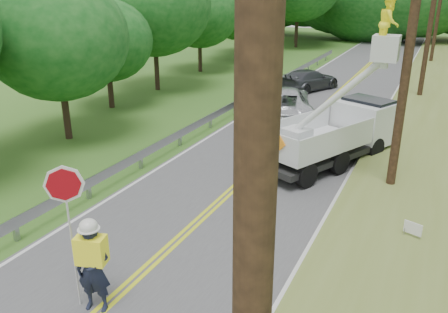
% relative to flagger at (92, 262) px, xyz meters
% --- Properties ---
extents(ground, '(140.00, 140.00, 0.00)m').
position_rel_flagger_xyz_m(ground, '(0.12, 0.32, -1.22)').
color(ground, '#315D21').
rests_on(ground, ground).
extents(road, '(7.20, 96.00, 0.03)m').
position_rel_flagger_xyz_m(road, '(0.12, 14.32, -1.21)').
color(road, '#4D4D50').
rests_on(road, ground).
extents(guardrail, '(0.18, 48.00, 0.77)m').
position_rel_flagger_xyz_m(guardrail, '(-3.90, 15.22, -0.66)').
color(guardrail, '#939499').
rests_on(guardrail, ground).
extents(utility_poles, '(1.60, 43.30, 10.00)m').
position_rel_flagger_xyz_m(utility_poles, '(5.12, 17.33, 4.05)').
color(utility_poles, black).
rests_on(utility_poles, ground).
extents(flagger, '(1.21, 0.67, 3.38)m').
position_rel_flagger_xyz_m(flagger, '(0.00, 0.00, 0.00)').
color(flagger, '#191E33').
rests_on(flagger, road).
extents(bucket_truck, '(4.61, 6.83, 6.46)m').
position_rel_flagger_xyz_m(bucket_truck, '(3.03, 11.58, 0.27)').
color(bucket_truck, black).
rests_on(bucket_truck, road).
extents(suv_silver, '(5.10, 7.18, 1.82)m').
position_rel_flagger_xyz_m(suv_silver, '(-1.18, 16.06, -0.29)').
color(suv_silver, silver).
rests_on(suv_silver, road).
extents(suv_darkgrey, '(3.73, 5.17, 1.39)m').
position_rel_flagger_xyz_m(suv_darkgrey, '(-1.87, 23.96, -0.50)').
color(suv_darkgrey, '#3D4046').
rests_on(suv_darkgrey, road).
extents(stop_sign_permanent, '(0.45, 0.31, 2.47)m').
position_rel_flagger_xyz_m(stop_sign_permanent, '(-4.47, 19.32, 0.42)').
color(stop_sign_permanent, '#939499').
rests_on(stop_sign_permanent, ground).
extents(yard_sign, '(0.48, 0.19, 0.73)m').
position_rel_flagger_xyz_m(yard_sign, '(6.09, 5.79, -0.69)').
color(yard_sign, white).
rests_on(yard_sign, ground).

